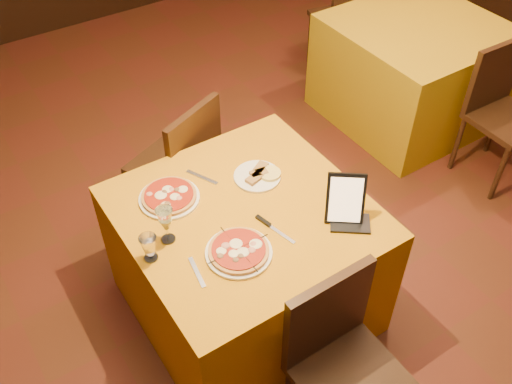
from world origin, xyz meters
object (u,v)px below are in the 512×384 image
side_table (412,72)px  chair_side_near (507,120)px  main_table (246,262)px  pizza_near (239,252)px  chair_side_far (342,18)px  water_glass (149,248)px  pizza_far (169,197)px  wine_glass (166,225)px  chair_main_near (351,378)px  chair_main_far (172,164)px  tablet (346,199)px

side_table → chair_side_near: chair_side_near is taller
main_table → pizza_near: size_ratio=3.76×
side_table → chair_side_near: size_ratio=1.21×
chair_side_far → water_glass: chair_side_far is taller
pizza_far → wine_glass: wine_glass is taller
chair_side_far → wine_glass: bearing=45.0°
side_table → chair_side_far: 0.83m
main_table → water_glass: (-0.49, -0.02, 0.44)m
chair_main_near → chair_main_far: size_ratio=1.00×
pizza_near → wine_glass: bearing=132.0°
chair_main_near → pizza_far: bearing=103.1°
pizza_far → wine_glass: 0.27m
pizza_near → pizza_far: bearing=101.8°
chair_main_near → chair_side_near: same height
wine_glass → chair_main_far: bearing=63.6°
pizza_far → water_glass: size_ratio=2.23×
pizza_near → water_glass: water_glass is taller
main_table → wine_glass: bearing=174.8°
main_table → tablet: tablet is taller
wine_glass → chair_side_far: bearing=34.6°
pizza_near → water_glass: 0.38m
chair_side_near → wine_glass: size_ratio=4.79×
chair_main_far → chair_side_far: bearing=-178.7°
side_table → chair_main_near: chair_main_near is taller
side_table → chair_side_far: chair_side_far is taller
chair_main_far → chair_side_near: 2.15m
chair_main_near → chair_main_far: bearing=89.6°
chair_main_near → chair_side_far: 3.19m
chair_side_far → tablet: (-1.64, -1.95, 0.41)m
chair_main_far → water_glass: (-0.49, -0.82, 0.36)m
chair_main_near → wine_glass: 1.01m
wine_glass → water_glass: (-0.11, -0.05, -0.03)m
chair_side_far → pizza_far: 2.68m
main_table → side_table: (1.99, 0.85, 0.00)m
side_table → chair_side_near: (0.00, -0.84, 0.08)m
wine_glass → tablet: tablet is taller
chair_main_near → wine_glass: size_ratio=4.79×
side_table → chair_side_far: (0.00, 0.82, 0.08)m
side_table → chair_main_far: bearing=-178.6°
side_table → wine_glass: (-2.37, -0.81, 0.47)m
pizza_far → chair_main_near: bearing=-76.5°
pizza_near → pizza_far: 0.48m
chair_main_near → water_glass: size_ratio=7.00×
side_table → tablet: bearing=-145.5°
side_table → chair_side_far: bearing=90.0°
pizza_near → water_glass: bearing=150.4°
chair_main_far → water_glass: chair_main_far is taller
main_table → chair_main_far: size_ratio=1.21×
chair_main_far → chair_side_near: (1.99, -0.79, 0.00)m
main_table → side_table: same height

